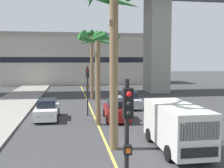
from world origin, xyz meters
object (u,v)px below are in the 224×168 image
Objects in this scene: car_queue_front at (130,100)px; traffic_light_median_near at (127,137)px; car_queue_second at (47,110)px; palm_tree_near_median at (92,43)px; car_queue_third at (116,110)px; traffic_light_median_far at (87,84)px; palm_tree_mid_median at (114,25)px; delivery_van at (176,125)px; palm_tree_far_median at (98,50)px.

traffic_light_median_near is (-4.34, -19.10, 1.99)m from car_queue_front.
palm_tree_near_median is at bearing 66.70° from car_queue_second.
traffic_light_median_far is (-2.13, 1.72, 1.99)m from car_queue_third.
traffic_light_median_near is at bearing -96.57° from palm_tree_mid_median.
car_queue_third is 12.78m from palm_tree_near_median.
palm_tree_far_median is (-3.43, 6.01, 4.10)m from delivery_van.
traffic_light_median_far is at bearing 11.76° from car_queue_second.
traffic_light_median_near reaches higher than car_queue_second.
car_queue_third is 7.81m from delivery_van.
traffic_light_median_near is 15.80m from traffic_light_median_far.
car_queue_front is 8.59m from car_queue_second.
car_queue_second is 3.89m from traffic_light_median_far.
palm_tree_near_median reaches higher than car_queue_second.
palm_tree_mid_median is at bearing 83.43° from traffic_light_median_near.
palm_tree_far_median reaches higher than delivery_van.
delivery_van is at bearing -49.77° from car_queue_second.
traffic_light_median_far is 10.40m from palm_tree_near_median.
palm_tree_near_median is 12.91m from palm_tree_far_median.
palm_tree_far_median is at bearing 87.37° from traffic_light_median_near.
car_queue_front is 8.89m from palm_tree_far_median.
traffic_light_median_far is 0.51× the size of palm_tree_near_median.
car_queue_front is 0.98× the size of traffic_light_median_near.
palm_tree_far_median reaches higher than car_queue_third.
traffic_light_median_near is 1.00× the size of traffic_light_median_far.
palm_tree_mid_median reaches higher than traffic_light_median_near.
palm_tree_near_median is at bearing 83.21° from traffic_light_median_far.
traffic_light_median_far is at bearing -96.79° from palm_tree_near_median.
palm_tree_mid_median is (-0.33, -18.25, -0.17)m from palm_tree_near_median.
delivery_van is at bearing -60.26° from palm_tree_far_median.
palm_tree_mid_median reaches higher than car_queue_second.
palm_tree_near_median is (1.14, 9.57, 3.92)m from traffic_light_median_far.
traffic_light_median_far is (-4.00, 9.28, 1.43)m from delivery_van.
palm_tree_far_median is at bearing -80.14° from traffic_light_median_far.
car_queue_front is 19.69m from traffic_light_median_near.
palm_tree_near_median is at bearing 117.01° from car_queue_front.
palm_tree_near_median reaches higher than car_queue_third.
palm_tree_mid_median is at bearing -100.73° from car_queue_third.
car_queue_front is 12.60m from delivery_van.
car_queue_third is (5.41, -1.04, 0.00)m from car_queue_second.
traffic_light_median_near is at bearing -92.59° from palm_tree_near_median.
traffic_light_median_near is 12.82m from palm_tree_far_median.
palm_tree_near_median reaches higher than car_queue_front.
car_queue_second is 10.66m from palm_tree_mid_median.
car_queue_third is at bearing -38.87° from traffic_light_median_far.
palm_tree_mid_median reaches higher than car_queue_front.
palm_tree_far_median reaches higher than traffic_light_median_far.
delivery_van is at bearing -10.68° from palm_tree_mid_median.
traffic_light_median_near is 8.09m from palm_tree_mid_median.
delivery_van is at bearing -81.36° from palm_tree_near_median.
palm_tree_far_median is (-1.56, -1.55, 4.66)m from car_queue_third.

